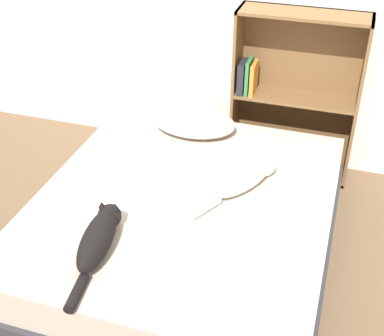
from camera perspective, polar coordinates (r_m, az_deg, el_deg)
name	(u,v)px	position (r m, az deg, el deg)	size (l,w,h in m)	color
ground_plane	(185,257)	(3.15, -0.78, -9.43)	(8.00, 8.00, 0.00)	brown
bed	(184,228)	(3.01, -0.81, -6.46)	(1.60, 1.85, 0.43)	#333338
pillow	(194,122)	(3.46, 0.25, 4.89)	(0.54, 0.37, 0.12)	beige
cat_light	(245,176)	(2.93, 5.72, -0.90)	(0.38, 0.59, 0.16)	white
cat_dark	(99,237)	(2.55, -9.91, -7.26)	(0.19, 0.63, 0.15)	black
bookshelf	(293,93)	(3.70, 10.72, 7.88)	(0.83, 0.26, 1.15)	brown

